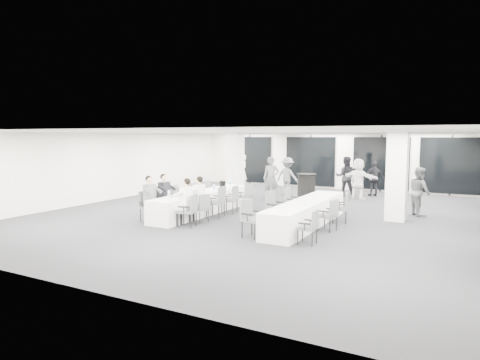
% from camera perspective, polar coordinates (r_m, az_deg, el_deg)
% --- Properties ---
extents(room, '(14.04, 16.04, 2.84)m').
position_cam_1_polar(room, '(15.20, 7.79, 1.02)').
color(room, '#25252A').
rests_on(room, ground).
extents(column_left, '(0.60, 0.60, 2.80)m').
position_cam_1_polar(column_left, '(18.62, -0.65, 2.02)').
color(column_left, silver).
rests_on(column_left, floor).
extents(column_right, '(0.60, 0.60, 2.80)m').
position_cam_1_polar(column_right, '(14.29, 20.20, 0.44)').
color(column_right, silver).
rests_on(column_right, floor).
extents(banquet_table_main, '(0.90, 5.00, 0.75)m').
position_cam_1_polar(banquet_table_main, '(14.78, -5.00, -3.04)').
color(banquet_table_main, white).
rests_on(banquet_table_main, floor).
extents(banquet_table_side, '(0.90, 5.00, 0.75)m').
position_cam_1_polar(banquet_table_side, '(12.90, 8.82, -4.42)').
color(banquet_table_side, white).
rests_on(banquet_table_side, floor).
extents(cocktail_table, '(0.81, 0.81, 1.12)m').
position_cam_1_polar(cocktail_table, '(17.73, 8.82, -0.95)').
color(cocktail_table, black).
rests_on(cocktail_table, floor).
extents(chair_main_left_near, '(0.56, 0.59, 0.94)m').
position_cam_1_polar(chair_main_left_near, '(13.76, -12.20, -3.14)').
color(chair_main_left_near, '#4F5156').
rests_on(chair_main_left_near, floor).
extents(chair_main_left_second, '(0.52, 0.58, 1.02)m').
position_cam_1_polar(chair_main_left_second, '(14.30, -10.39, -2.58)').
color(chair_main_left_second, '#4F5156').
rests_on(chair_main_left_second, floor).
extents(chair_main_left_mid, '(0.59, 0.62, 0.96)m').
position_cam_1_polar(chair_main_left_mid, '(15.02, -8.19, -2.26)').
color(chair_main_left_mid, '#4F5156').
rests_on(chair_main_left_mid, floor).
extents(chair_main_left_fourth, '(0.57, 0.59, 0.93)m').
position_cam_1_polar(chair_main_left_fourth, '(15.82, -6.06, -1.88)').
color(chair_main_left_fourth, '#4F5156').
rests_on(chair_main_left_fourth, floor).
extents(chair_main_left_far, '(0.55, 0.58, 0.93)m').
position_cam_1_polar(chair_main_left_far, '(16.63, -4.18, -1.49)').
color(chair_main_left_far, '#4F5156').
rests_on(chair_main_left_far, floor).
extents(chair_main_right_near, '(0.57, 0.60, 0.96)m').
position_cam_1_polar(chair_main_right_near, '(12.68, -6.72, -3.77)').
color(chair_main_right_near, '#4F5156').
rests_on(chair_main_right_near, floor).
extents(chair_main_right_second, '(0.53, 0.56, 0.90)m').
position_cam_1_polar(chair_main_right_second, '(13.21, -5.17, -3.53)').
color(chair_main_right_second, '#4F5156').
rests_on(chair_main_right_second, floor).
extents(chair_main_right_mid, '(0.56, 0.62, 1.03)m').
position_cam_1_polar(chair_main_right_mid, '(13.99, -2.96, -2.66)').
color(chair_main_right_mid, '#4F5156').
rests_on(chair_main_right_mid, floor).
extents(chair_main_right_fourth, '(0.53, 0.58, 0.95)m').
position_cam_1_polar(chair_main_right_fourth, '(14.80, -1.12, -2.35)').
color(chair_main_right_fourth, '#4F5156').
rests_on(chair_main_right_fourth, floor).
extents(chair_main_right_far, '(0.55, 0.58, 0.92)m').
position_cam_1_polar(chair_main_right_far, '(15.77, 0.82, -1.89)').
color(chair_main_right_far, '#4F5156').
rests_on(chair_main_right_far, floor).
extents(chair_side_left_near, '(0.59, 0.63, 1.00)m').
position_cam_1_polar(chair_side_left_near, '(11.34, 1.43, -4.77)').
color(chair_side_left_near, '#4F5156').
rests_on(chair_side_left_near, floor).
extents(chair_side_left_mid, '(0.58, 0.63, 1.04)m').
position_cam_1_polar(chair_side_left_mid, '(12.76, 4.63, -3.49)').
color(chair_side_left_mid, '#4F5156').
rests_on(chair_side_left_mid, floor).
extents(chair_side_left_far, '(0.55, 0.60, 1.00)m').
position_cam_1_polar(chair_side_left_far, '(14.05, 6.92, -2.74)').
color(chair_side_left_far, '#4F5156').
rests_on(chair_side_left_far, floor).
extents(chair_side_right_near, '(0.45, 0.50, 0.87)m').
position_cam_1_polar(chair_side_right_near, '(10.70, 9.37, -5.94)').
color(chair_side_right_near, '#4F5156').
rests_on(chair_side_right_near, floor).
extents(chair_side_right_mid, '(0.54, 0.57, 0.91)m').
position_cam_1_polar(chair_side_right_mid, '(12.26, 11.90, -4.34)').
color(chair_side_right_mid, '#4F5156').
rests_on(chair_side_right_mid, floor).
extents(chair_side_right_far, '(0.57, 0.59, 0.93)m').
position_cam_1_polar(chair_side_right_far, '(13.52, 13.47, -3.38)').
color(chair_side_right_far, '#4F5156').
rests_on(chair_side_right_far, floor).
extents(seated_guest_a, '(0.50, 0.38, 1.44)m').
position_cam_1_polar(seated_guest_a, '(13.60, -11.74, -2.06)').
color(seated_guest_a, '#57595E').
rests_on(seated_guest_a, floor).
extents(seated_guest_b, '(0.50, 0.38, 1.44)m').
position_cam_1_polar(seated_guest_b, '(14.16, -9.86, -1.71)').
color(seated_guest_b, black).
rests_on(seated_guest_b, floor).
extents(seated_guest_c, '(0.50, 0.38, 1.44)m').
position_cam_1_polar(seated_guest_c, '(12.72, -7.39, -2.54)').
color(seated_guest_c, white).
rests_on(seated_guest_c, floor).
extents(seated_guest_d, '(0.50, 0.38, 1.44)m').
position_cam_1_polar(seated_guest_d, '(13.26, -5.72, -2.17)').
color(seated_guest_d, white).
rests_on(seated_guest_d, floor).
extents(standing_guest_a, '(0.91, 0.83, 2.05)m').
position_cam_1_polar(standing_guest_a, '(17.75, 4.18, 0.59)').
color(standing_guest_a, '#57595E').
rests_on(standing_guest_a, floor).
extents(standing_guest_b, '(1.08, 0.79, 2.00)m').
position_cam_1_polar(standing_guest_b, '(19.29, 13.91, 0.79)').
color(standing_guest_b, black).
rests_on(standing_guest_b, floor).
extents(standing_guest_c, '(1.31, 0.81, 1.90)m').
position_cam_1_polar(standing_guest_c, '(19.67, 6.33, 0.89)').
color(standing_guest_c, '#57595E').
rests_on(standing_guest_c, floor).
extents(standing_guest_d, '(1.20, 1.12, 1.80)m').
position_cam_1_polar(standing_guest_d, '(19.71, 17.43, 0.50)').
color(standing_guest_d, black).
rests_on(standing_guest_d, floor).
extents(standing_guest_f, '(1.91, 1.19, 1.95)m').
position_cam_1_polar(standing_guest_f, '(18.70, 15.52, 0.52)').
color(standing_guest_f, white).
rests_on(standing_guest_f, floor).
extents(standing_guest_g, '(0.91, 0.90, 1.95)m').
position_cam_1_polar(standing_guest_g, '(21.46, 0.33, 1.42)').
color(standing_guest_g, white).
rests_on(standing_guest_g, floor).
extents(standing_guest_h, '(0.94, 1.05, 1.86)m').
position_cam_1_polar(standing_guest_h, '(15.51, 22.81, -0.99)').
color(standing_guest_h, '#57595E').
rests_on(standing_guest_h, floor).
extents(ice_bucket_near, '(0.22, 0.22, 0.25)m').
position_cam_1_polar(ice_bucket_near, '(13.75, -7.35, -1.64)').
color(ice_bucket_near, black).
rests_on(ice_bucket_near, banquet_table_main).
extents(ice_bucket_far, '(0.23, 0.23, 0.26)m').
position_cam_1_polar(ice_bucket_far, '(15.85, -2.34, -0.56)').
color(ice_bucket_far, black).
rests_on(ice_bucket_far, banquet_table_main).
extents(water_bottle_a, '(0.08, 0.08, 0.24)m').
position_cam_1_polar(water_bottle_a, '(13.44, -9.44, -1.87)').
color(water_bottle_a, silver).
rests_on(water_bottle_a, banquet_table_main).
extents(water_bottle_b, '(0.07, 0.07, 0.23)m').
position_cam_1_polar(water_bottle_b, '(15.04, -3.48, -0.99)').
color(water_bottle_b, silver).
rests_on(water_bottle_b, banquet_table_main).
extents(water_bottle_c, '(0.08, 0.08, 0.24)m').
position_cam_1_polar(water_bottle_c, '(16.51, -1.32, -0.34)').
color(water_bottle_c, silver).
rests_on(water_bottle_c, banquet_table_main).
extents(plate_a, '(0.21, 0.21, 0.03)m').
position_cam_1_polar(plate_a, '(13.53, -9.12, -2.28)').
color(plate_a, white).
rests_on(plate_a, banquet_table_main).
extents(plate_b, '(0.21, 0.21, 0.03)m').
position_cam_1_polar(plate_b, '(13.47, -8.15, -2.30)').
color(plate_b, white).
rests_on(plate_b, banquet_table_main).
extents(plate_c, '(0.19, 0.19, 0.03)m').
position_cam_1_polar(plate_c, '(14.13, -6.58, -1.89)').
color(plate_c, white).
rests_on(plate_c, banquet_table_main).
extents(wine_glass, '(0.08, 0.08, 0.21)m').
position_cam_1_polar(wine_glass, '(12.77, -9.49, -2.12)').
color(wine_glass, silver).
rests_on(wine_glass, banquet_table_main).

